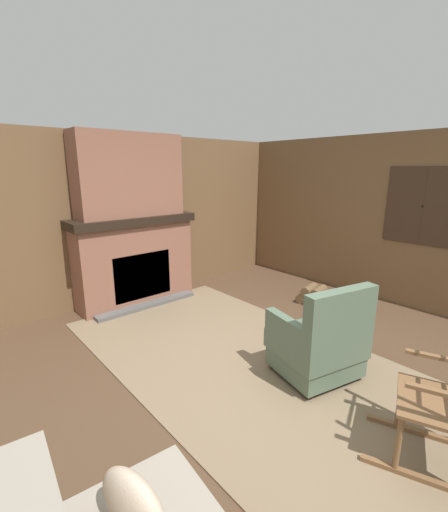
# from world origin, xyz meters

# --- Properties ---
(ground_plane) EXTENTS (14.00, 14.00, 0.00)m
(ground_plane) POSITION_xyz_m (0.00, 0.00, 0.00)
(ground_plane) COLOR #4C3523
(wood_panel_wall_left) EXTENTS (0.06, 6.10, 2.35)m
(wood_panel_wall_left) POSITION_xyz_m (-2.78, 0.00, 1.18)
(wood_panel_wall_left) COLOR brown
(wood_panel_wall_left) RESTS_ON ground
(wood_panel_wall_back) EXTENTS (6.10, 0.09, 2.35)m
(wood_panel_wall_back) POSITION_xyz_m (0.01, 2.78, 1.18)
(wood_panel_wall_back) COLOR brown
(wood_panel_wall_back) RESTS_ON ground
(fireplace_hearth) EXTENTS (0.67, 1.72, 1.25)m
(fireplace_hearth) POSITION_xyz_m (-2.51, 0.00, 0.62)
(fireplace_hearth) COLOR brown
(fireplace_hearth) RESTS_ON ground
(chimney_breast) EXTENTS (0.40, 1.43, 1.09)m
(chimney_breast) POSITION_xyz_m (-2.52, 0.00, 1.79)
(chimney_breast) COLOR brown
(chimney_breast) RESTS_ON fireplace_hearth
(area_rug) EXTENTS (3.95, 2.19, 0.01)m
(area_rug) POSITION_xyz_m (-0.41, 0.05, 0.01)
(area_rug) COLOR #7A664C
(area_rug) RESTS_ON ground
(armchair) EXTENTS (0.79, 0.84, 0.93)m
(armchair) POSITION_xyz_m (0.29, 0.37, 0.35)
(armchair) COLOR #516651
(armchair) RESTS_ON ground
(rocking_chair) EXTENTS (0.92, 0.73, 1.34)m
(rocking_chair) POSITION_xyz_m (1.36, 0.14, 0.44)
(rocking_chair) COLOR brown
(rocking_chair) RESTS_ON ground
(firewood_stack) EXTENTS (0.47, 0.40, 0.25)m
(firewood_stack) POSITION_xyz_m (-0.79, 1.88, 0.12)
(firewood_stack) COLOR brown
(firewood_stack) RESTS_ON ground
(oil_lamp_vase) EXTENTS (0.13, 0.13, 0.27)m
(oil_lamp_vase) POSITION_xyz_m (-2.57, -0.31, 1.34)
(oil_lamp_vase) COLOR #47708E
(oil_lamp_vase) RESTS_ON fireplace_hearth
(storage_case) EXTENTS (0.14, 0.26, 0.15)m
(storage_case) POSITION_xyz_m (-2.57, 0.56, 1.32)
(storage_case) COLOR brown
(storage_case) RESTS_ON fireplace_hearth
(decorative_plate_on_mantel) EXTENTS (0.07, 0.28, 0.28)m
(decorative_plate_on_mantel) POSITION_xyz_m (-2.59, -0.04, 1.38)
(decorative_plate_on_mantel) COLOR red
(decorative_plate_on_mantel) RESTS_ON fireplace_hearth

